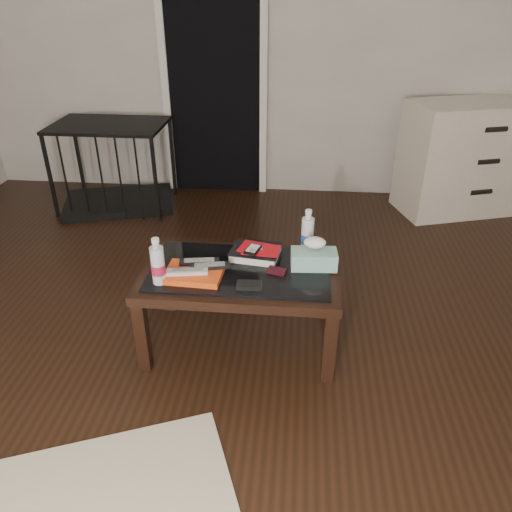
# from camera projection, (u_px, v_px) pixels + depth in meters

# --- Properties ---
(ground) EXTENTS (5.00, 5.00, 0.00)m
(ground) POSITION_uv_depth(u_px,v_px,m) (220.00, 373.00, 2.53)
(ground) COLOR black
(ground) RESTS_ON ground
(room_shell) EXTENTS (5.00, 5.00, 5.00)m
(room_shell) POSITION_uv_depth(u_px,v_px,m) (203.00, 21.00, 1.73)
(room_shell) COLOR beige
(room_shell) RESTS_ON ground
(doorway) EXTENTS (0.90, 0.08, 2.07)m
(doorway) POSITION_uv_depth(u_px,v_px,m) (214.00, 74.00, 4.19)
(doorway) COLOR black
(doorway) RESTS_ON ground
(coffee_table) EXTENTS (1.00, 0.60, 0.46)m
(coffee_table) POSITION_uv_depth(u_px,v_px,m) (240.00, 279.00, 2.56)
(coffee_table) COLOR black
(coffee_table) RESTS_ON ground
(dresser) EXTENTS (1.29, 0.83, 0.90)m
(dresser) POSITION_uv_depth(u_px,v_px,m) (477.00, 157.00, 4.09)
(dresser) COLOR beige
(dresser) RESTS_ON ground
(pet_crate) EXTENTS (1.03, 0.83, 0.71)m
(pet_crate) POSITION_uv_depth(u_px,v_px,m) (116.00, 180.00, 4.24)
(pet_crate) COLOR black
(pet_crate) RESTS_ON ground
(magazines) EXTENTS (0.29, 0.23, 0.03)m
(magazines) POSITION_uv_depth(u_px,v_px,m) (194.00, 273.00, 2.45)
(magazines) COLOR #EB4B16
(magazines) RESTS_ON coffee_table
(remote_silver) EXTENTS (0.21, 0.08, 0.02)m
(remote_silver) POSITION_uv_depth(u_px,v_px,m) (187.00, 271.00, 2.42)
(remote_silver) COLOR silver
(remote_silver) RESTS_ON magazines
(remote_black_front) EXTENTS (0.21, 0.09, 0.02)m
(remote_black_front) POSITION_uv_depth(u_px,v_px,m) (210.00, 266.00, 2.46)
(remote_black_front) COLOR black
(remote_black_front) RESTS_ON magazines
(remote_black_back) EXTENTS (0.21, 0.08, 0.02)m
(remote_black_back) POSITION_uv_depth(u_px,v_px,m) (199.00, 261.00, 2.50)
(remote_black_back) COLOR black
(remote_black_back) RESTS_ON magazines
(textbook) EXTENTS (0.28, 0.23, 0.05)m
(textbook) POSITION_uv_depth(u_px,v_px,m) (256.00, 253.00, 2.62)
(textbook) COLOR black
(textbook) RESTS_ON coffee_table
(dvd_mailers) EXTENTS (0.22, 0.18, 0.01)m
(dvd_mailers) POSITION_uv_depth(u_px,v_px,m) (258.00, 248.00, 2.61)
(dvd_mailers) COLOR red
(dvd_mailers) RESTS_ON textbook
(ipod) EXTENTS (0.09, 0.12, 0.02)m
(ipod) POSITION_uv_depth(u_px,v_px,m) (253.00, 249.00, 2.57)
(ipod) COLOR black
(ipod) RESTS_ON dvd_mailers
(flip_phone) EXTENTS (0.10, 0.07, 0.02)m
(flip_phone) POSITION_uv_depth(u_px,v_px,m) (277.00, 271.00, 2.48)
(flip_phone) COLOR black
(flip_phone) RESTS_ON coffee_table
(wallet) EXTENTS (0.12, 0.08, 0.02)m
(wallet) POSITION_uv_depth(u_px,v_px,m) (249.00, 285.00, 2.37)
(wallet) COLOR black
(wallet) RESTS_ON coffee_table
(water_bottle_left) EXTENTS (0.08, 0.08, 0.24)m
(water_bottle_left) POSITION_uv_depth(u_px,v_px,m) (158.00, 261.00, 2.35)
(water_bottle_left) COLOR silver
(water_bottle_left) RESTS_ON coffee_table
(water_bottle_right) EXTENTS (0.07, 0.07, 0.24)m
(water_bottle_right) POSITION_uv_depth(u_px,v_px,m) (308.00, 231.00, 2.63)
(water_bottle_right) COLOR silver
(water_bottle_right) RESTS_ON coffee_table
(tissue_box) EXTENTS (0.24, 0.13, 0.09)m
(tissue_box) POSITION_uv_depth(u_px,v_px,m) (314.00, 259.00, 2.52)
(tissue_box) COLOR #227F72
(tissue_box) RESTS_ON coffee_table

